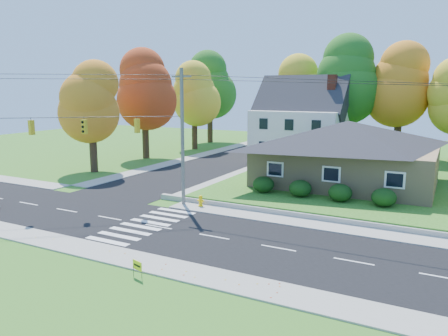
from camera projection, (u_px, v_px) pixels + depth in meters
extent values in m
plane|color=#3D7923|center=(158.00, 227.00, 27.33)|extent=(120.00, 120.00, 0.00)
cube|color=black|center=(158.00, 227.00, 27.33)|extent=(90.00, 8.00, 0.02)
cube|color=black|center=(232.00, 159.00, 53.63)|extent=(8.00, 44.00, 0.02)
cube|color=#9C9A90|center=(199.00, 208.00, 31.68)|extent=(90.00, 2.00, 0.08)
cube|color=#9C9A90|center=(102.00, 252.00, 22.98)|extent=(90.00, 2.00, 0.08)
cube|color=#3D7923|center=(413.00, 181.00, 39.59)|extent=(30.00, 30.00, 0.50)
cube|color=tan|center=(346.00, 165.00, 37.21)|extent=(14.00, 10.00, 3.20)
pyramid|color=#26262B|center=(348.00, 134.00, 36.73)|extent=(14.60, 10.60, 2.20)
cube|color=silver|center=(300.00, 134.00, 51.11)|extent=(10.00, 8.00, 5.60)
pyramid|color=#26262B|center=(301.00, 100.00, 50.40)|extent=(10.40, 8.40, 2.40)
cube|color=brown|center=(331.00, 118.00, 49.15)|extent=(0.90, 0.90, 9.60)
ellipsoid|color=#163A10|center=(264.00, 184.00, 34.28)|extent=(1.70, 1.70, 1.27)
ellipsoid|color=#163A10|center=(300.00, 188.00, 32.90)|extent=(1.70, 1.70, 1.27)
ellipsoid|color=#163A10|center=(340.00, 193.00, 31.53)|extent=(1.70, 1.70, 1.27)
ellipsoid|color=#163A10|center=(384.00, 197.00, 30.15)|extent=(1.70, 1.70, 1.27)
cylinder|color=#666059|center=(182.00, 138.00, 31.66)|extent=(0.26, 0.26, 10.00)
cube|color=#666059|center=(181.00, 76.00, 30.87)|extent=(1.60, 0.12, 0.12)
cube|color=gold|center=(31.00, 127.00, 29.59)|extent=(0.26, 0.34, 1.00)
cube|color=gold|center=(84.00, 127.00, 30.22)|extent=(0.34, 0.26, 1.00)
cube|color=gold|center=(137.00, 126.00, 30.89)|extent=(0.26, 0.34, 1.00)
cylinder|color=black|center=(61.00, 118.00, 29.83)|extent=(13.02, 10.43, 0.04)
cylinder|color=#3F2A19|center=(300.00, 130.00, 57.27)|extent=(0.80, 0.80, 5.40)
sphere|color=gold|center=(301.00, 100.00, 56.57)|extent=(6.72, 6.72, 6.72)
sphere|color=gold|center=(301.00, 87.00, 56.27)|extent=(5.91, 5.91, 5.91)
sphere|color=gold|center=(302.00, 74.00, 55.97)|extent=(5.11, 5.11, 5.11)
cylinder|color=#3F2A19|center=(345.00, 129.00, 53.56)|extent=(0.86, 0.86, 6.30)
sphere|color=#276B1D|center=(346.00, 92.00, 52.75)|extent=(7.84, 7.84, 7.84)
sphere|color=#276B1D|center=(347.00, 75.00, 52.40)|extent=(6.90, 6.90, 6.90)
sphere|color=#276B1D|center=(348.00, 58.00, 52.05)|extent=(5.96, 5.96, 5.96)
cylinder|color=#3F2A19|center=(397.00, 133.00, 51.72)|extent=(0.83, 0.83, 5.85)
sphere|color=orange|center=(400.00, 97.00, 50.97)|extent=(7.28, 7.28, 7.28)
sphere|color=orange|center=(401.00, 81.00, 50.64)|extent=(6.41, 6.41, 6.41)
sphere|color=orange|center=(402.00, 65.00, 50.32)|extent=(5.53, 5.53, 5.53)
cylinder|color=#3F2A19|center=(93.00, 148.00, 45.14)|extent=(0.77, 0.77, 4.95)
sphere|color=orange|center=(91.00, 114.00, 44.50)|extent=(6.16, 6.16, 6.16)
sphere|color=orange|center=(91.00, 98.00, 44.23)|extent=(5.42, 5.42, 5.42)
sphere|color=orange|center=(90.00, 83.00, 43.95)|extent=(4.68, 4.68, 4.68)
cylinder|color=#3F2A19|center=(146.00, 135.00, 54.22)|extent=(0.83, 0.83, 5.85)
sphere|color=#B13916|center=(144.00, 100.00, 53.47)|extent=(7.28, 7.28, 7.28)
sphere|color=#B13916|center=(144.00, 85.00, 53.14)|extent=(6.41, 6.41, 6.41)
sphere|color=#B13916|center=(143.00, 70.00, 52.82)|extent=(5.53, 5.53, 5.53)
cylinder|color=#3F2A19|center=(195.00, 130.00, 62.51)|extent=(0.80, 0.80, 5.40)
sphere|color=gold|center=(194.00, 103.00, 61.81)|extent=(6.72, 6.72, 6.72)
sphere|color=gold|center=(194.00, 91.00, 61.51)|extent=(5.91, 5.91, 5.91)
sphere|color=gold|center=(194.00, 79.00, 61.21)|extent=(5.11, 5.11, 5.11)
cylinder|color=#3F2A19|center=(210.00, 123.00, 70.31)|extent=(0.86, 0.86, 6.30)
sphere|color=#276B1D|center=(210.00, 94.00, 69.50)|extent=(7.84, 7.84, 7.84)
sphere|color=#276B1D|center=(210.00, 82.00, 69.15)|extent=(6.90, 6.90, 6.90)
sphere|color=#276B1D|center=(210.00, 69.00, 68.80)|extent=(5.96, 5.96, 5.96)
imported|color=silver|center=(261.00, 148.00, 58.63)|extent=(2.96, 4.76, 1.48)
cylinder|color=#FFC904|center=(201.00, 206.00, 31.93)|extent=(0.40, 0.40, 0.11)
cylinder|color=#FFC904|center=(201.00, 202.00, 31.87)|extent=(0.26, 0.26, 0.61)
sphere|color=#FFC904|center=(201.00, 197.00, 31.80)|extent=(0.29, 0.29, 0.29)
cylinder|color=#FFC904|center=(201.00, 201.00, 31.85)|extent=(0.50, 0.14, 0.13)
cylinder|color=black|center=(133.00, 271.00, 20.04)|extent=(0.02, 0.02, 0.55)
cylinder|color=black|center=(142.00, 273.00, 19.82)|extent=(0.02, 0.02, 0.55)
cube|color=#FFFA14|center=(137.00, 265.00, 19.87)|extent=(0.64, 0.21, 0.44)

